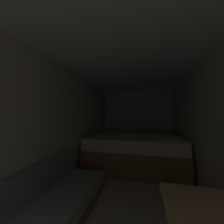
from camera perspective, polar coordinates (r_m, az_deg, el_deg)
ground_plane at (r=2.56m, az=7.13°, el=-31.26°), size 7.05×7.05×0.00m
wall_back at (r=4.77m, az=10.44°, el=-3.84°), size 2.41×0.05×2.15m
wall_left at (r=2.64m, az=-19.53°, el=-5.74°), size 0.05×5.05×2.15m
wall_right at (r=2.41m, az=36.42°, el=-5.97°), size 0.05×5.05×2.15m
ceiling_slab at (r=2.40m, az=6.96°, el=20.52°), size 2.41×5.05×0.05m
bed at (r=3.79m, az=9.62°, el=-14.97°), size 2.19×2.03×0.95m
sofa_left at (r=1.98m, az=-27.69°, el=-34.23°), size 0.70×2.13×0.64m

